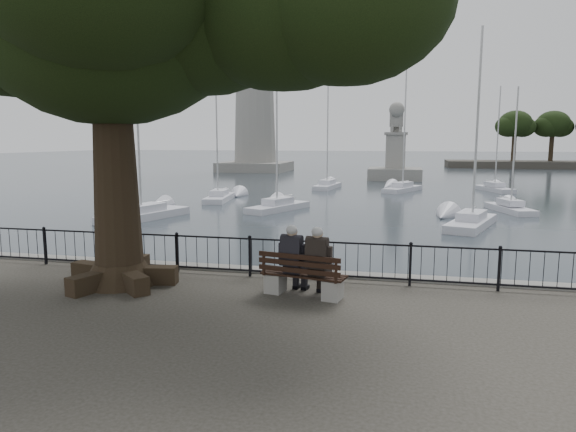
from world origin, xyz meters
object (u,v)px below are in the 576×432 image
(person_right, at_px, (319,264))
(bench, at_px, (303,281))
(person_left, at_px, (294,262))
(lighthouse, at_px, (255,85))
(lion_monument, at_px, (395,160))

(person_right, bearing_deg, bench, -173.81)
(person_left, relative_size, person_right, 1.00)
(person_right, relative_size, lighthouse, 0.06)
(bench, bearing_deg, person_right, 6.19)
(person_right, relative_size, lion_monument, 0.18)
(bench, bearing_deg, person_left, 144.94)
(person_left, xyz_separation_m, lighthouse, (-18.42, 60.71, 10.47))
(lion_monument, bearing_deg, person_right, -91.17)
(bench, height_order, lion_monument, lion_monument)
(bench, relative_size, person_right, 1.24)
(person_right, distance_m, lion_monument, 48.78)
(person_left, height_order, lion_monument, lion_monument)
(person_right, xyz_separation_m, lighthouse, (-19.01, 60.83, 10.47))
(person_left, bearing_deg, person_right, -11.21)
(person_left, distance_m, person_right, 0.60)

